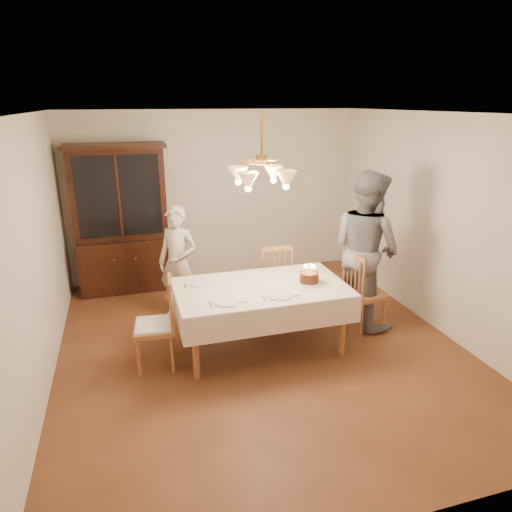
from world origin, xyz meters
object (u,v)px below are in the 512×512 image
object	(u,v)px
chair_far_side	(273,283)
elderly_woman	(178,263)
birthday_cake	(309,278)
china_hutch	(122,222)
dining_table	(261,293)

from	to	relation	value
chair_far_side	elderly_woman	bearing A→B (deg)	166.95
elderly_woman	birthday_cake	world-z (taller)	elderly_woman
china_hutch	chair_far_side	bearing A→B (deg)	-38.06
chair_far_side	dining_table	bearing A→B (deg)	-117.36
dining_table	china_hutch	distance (m)	2.70
chair_far_side	elderly_woman	xyz separation A→B (m)	(-1.20, 0.28, 0.30)
dining_table	birthday_cake	size ratio (longest dim) A/B	6.33
birthday_cake	chair_far_side	bearing A→B (deg)	98.91
dining_table	chair_far_side	xyz separation A→B (m)	(0.41, 0.80, -0.24)
dining_table	china_hutch	size ratio (longest dim) A/B	0.88
elderly_woman	chair_far_side	bearing A→B (deg)	23.72
elderly_woman	birthday_cake	size ratio (longest dim) A/B	4.95
dining_table	chair_far_side	distance (m)	0.93
china_hutch	elderly_woman	size ratio (longest dim) A/B	1.45
china_hutch	birthday_cake	world-z (taller)	china_hutch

